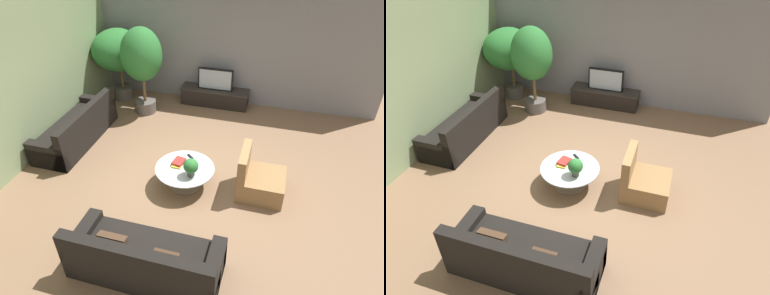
{
  "view_description": "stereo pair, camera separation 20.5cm",
  "coord_description": "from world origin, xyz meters",
  "views": [
    {
      "loc": [
        1.39,
        -4.81,
        4.22
      ],
      "look_at": [
        -0.01,
        0.16,
        0.55
      ],
      "focal_mm": 32.0,
      "sensor_mm": 36.0,
      "label": 1
    },
    {
      "loc": [
        1.59,
        -4.75,
        4.22
      ],
      "look_at": [
        -0.01,
        0.16,
        0.55
      ],
      "focal_mm": 32.0,
      "sensor_mm": 36.0,
      "label": 2
    }
  ],
  "objects": [
    {
      "name": "ground_plane",
      "position": [
        0.0,
        0.0,
        0.0
      ],
      "size": [
        24.0,
        24.0,
        0.0
      ],
      "primitive_type": "plane",
      "color": "brown"
    },
    {
      "name": "back_wall_stone",
      "position": [
        0.0,
        3.26,
        1.5
      ],
      "size": [
        7.4,
        0.12,
        3.0
      ],
      "primitive_type": "cube",
      "color": "slate",
      "rests_on": "ground"
    },
    {
      "name": "side_wall_left",
      "position": [
        -3.26,
        0.2,
        1.5
      ],
      "size": [
        0.12,
        7.4,
        3.0
      ],
      "primitive_type": "cube",
      "color": "gray",
      "rests_on": "ground"
    },
    {
      "name": "media_console",
      "position": [
        -0.19,
        2.94,
        0.22
      ],
      "size": [
        1.72,
        0.5,
        0.43
      ],
      "color": "black",
      "rests_on": "ground"
    },
    {
      "name": "television",
      "position": [
        -0.19,
        2.94,
        0.69
      ],
      "size": [
        0.87,
        0.13,
        0.54
      ],
      "color": "black",
      "rests_on": "media_console"
    },
    {
      "name": "coffee_table",
      "position": [
        -0.02,
        -0.27,
        0.28
      ],
      "size": [
        1.06,
        1.06,
        0.4
      ],
      "color": "#756656",
      "rests_on": "ground"
    },
    {
      "name": "couch_by_wall",
      "position": [
        -2.66,
        0.52,
        0.28
      ],
      "size": [
        0.84,
        2.2,
        0.84
      ],
      "rotation": [
        0.0,
        0.0,
        -1.57
      ],
      "color": "black",
      "rests_on": "ground"
    },
    {
      "name": "couch_near_entry",
      "position": [
        -0.01,
        -2.19,
        0.28
      ],
      "size": [
        2.09,
        0.84,
        0.84
      ],
      "rotation": [
        0.0,
        0.0,
        3.14
      ],
      "color": "black",
      "rests_on": "ground"
    },
    {
      "name": "armchair_wicker",
      "position": [
        1.28,
        -0.11,
        0.27
      ],
      "size": [
        0.8,
        0.76,
        0.86
      ],
      "rotation": [
        0.0,
        0.0,
        1.57
      ],
      "color": "olive",
      "rests_on": "ground"
    },
    {
      "name": "potted_palm_tall",
      "position": [
        -2.59,
        2.63,
        1.27
      ],
      "size": [
        1.31,
        1.31,
        1.82
      ],
      "color": "#514C47",
      "rests_on": "ground"
    },
    {
      "name": "potted_palm_corner",
      "position": [
        -1.76,
        2.12,
        1.37
      ],
      "size": [
        0.95,
        0.95,
        2.08
      ],
      "color": "#514C47",
      "rests_on": "ground"
    },
    {
      "name": "potted_plant_tabletop",
      "position": [
        0.14,
        -0.44,
        0.6
      ],
      "size": [
        0.26,
        0.26,
        0.34
      ],
      "color": "#514C47",
      "rests_on": "coffee_table"
    },
    {
      "name": "book_stack",
      "position": [
        -0.16,
        -0.19,
        0.44
      ],
      "size": [
        0.23,
        0.3,
        0.07
      ],
      "color": "gold",
      "rests_on": "coffee_table"
    },
    {
      "name": "remote_black",
      "position": [
        -0.01,
        0.06,
        0.41
      ],
      "size": [
        0.15,
        0.14,
        0.02
      ],
      "primitive_type": "cube",
      "rotation": [
        0.0,
        0.0,
        0.85
      ],
      "color": "black",
      "rests_on": "coffee_table"
    },
    {
      "name": "remote_silver",
      "position": [
        0.08,
        -0.13,
        0.41
      ],
      "size": [
        0.06,
        0.16,
        0.02
      ],
      "primitive_type": "cube",
      "rotation": [
        0.0,
        0.0,
        0.15
      ],
      "color": "gray",
      "rests_on": "coffee_table"
    }
  ]
}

